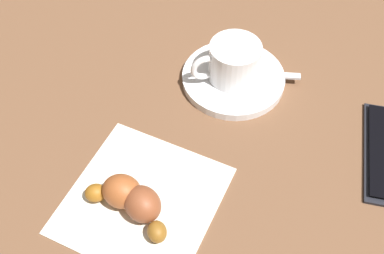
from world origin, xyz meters
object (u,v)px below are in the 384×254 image
saucer (233,78)px  espresso_cup (233,62)px  teaspoon (239,72)px  sugar_packet (237,58)px  napkin (142,200)px  croissant (132,200)px

saucer → espresso_cup: espresso_cup is taller
teaspoon → sugar_packet: (0.02, 0.02, 0.00)m
napkin → croissant: size_ratio=1.43×
saucer → sugar_packet: bearing=21.6°
espresso_cup → teaspoon: espresso_cup is taller
teaspoon → napkin: bearing=-179.1°
espresso_cup → teaspoon: 0.03m
saucer → teaspoon: bearing=-33.2°
croissant → espresso_cup: bearing=1.9°
saucer → teaspoon: 0.01m
napkin → sugar_packet: bearing=4.4°
espresso_cup → croissant: size_ratio=0.71×
espresso_cup → sugar_packet: size_ratio=1.42×
sugar_packet → napkin: sugar_packet is taller
saucer → espresso_cup: (-0.00, 0.00, 0.03)m
saucer → napkin: 0.21m
teaspoon → sugar_packet: size_ratio=1.98×
saucer → espresso_cup: bearing=144.7°
teaspoon → sugar_packet: bearing=34.7°
teaspoon → napkin: (-0.22, -0.00, -0.01)m
sugar_packet → croissant: size_ratio=0.50×
espresso_cup → napkin: size_ratio=0.50×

